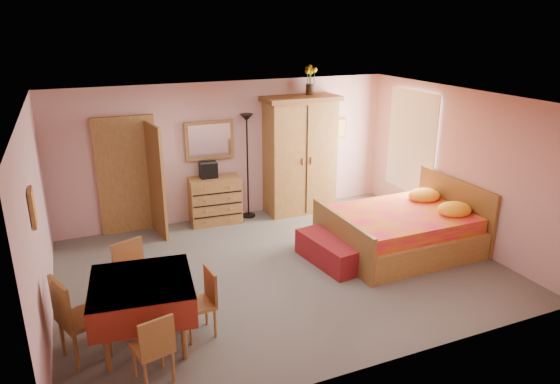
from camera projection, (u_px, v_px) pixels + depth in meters
name	position (u px, v px, depth m)	size (l,w,h in m)	color
floor	(282.00, 269.00, 7.70)	(6.50, 6.50, 0.00)	#635E57
ceiling	(282.00, 100.00, 6.85)	(6.50, 6.50, 0.00)	brown
wall_back	(230.00, 151.00, 9.45)	(6.50, 0.10, 2.60)	#C5908F
wall_front	(378.00, 261.00, 5.10)	(6.50, 0.10, 2.60)	#C5908F
wall_left	(37.00, 223.00, 6.07)	(0.10, 5.00, 2.60)	#C5908F
wall_right	(457.00, 165.00, 8.48)	(0.10, 5.00, 2.60)	#C5908F
doorway	(128.00, 177.00, 8.81)	(1.06, 0.12, 2.15)	#9E6B35
window	(412.00, 142.00, 9.46)	(0.08, 1.40, 1.95)	white
picture_left	(32.00, 208.00, 5.43)	(0.04, 0.32, 0.42)	orange
picture_back	(339.00, 128.00, 10.22)	(0.30, 0.04, 0.40)	#D8BF59
chest_of_drawers	(215.00, 200.00, 9.35)	(0.94, 0.47, 0.89)	#9B6734
wall_mirror	(210.00, 140.00, 9.18)	(0.91, 0.05, 0.72)	white
stereo	(208.00, 170.00, 9.18)	(0.31, 0.23, 0.29)	black
floor_lamp	(248.00, 167.00, 9.47)	(0.26, 0.26, 2.01)	black
wardrobe	(300.00, 155.00, 9.74)	(1.46, 0.75, 2.30)	olive
sunflower_vase	(310.00, 80.00, 9.43)	(0.22, 0.22, 0.55)	gold
bed	(401.00, 219.00, 8.20)	(2.34, 1.84, 1.08)	#E31646
bench	(328.00, 251.00, 7.82)	(0.45, 1.22, 0.41)	maroon
dining_table	(144.00, 312.00, 5.79)	(1.13, 1.13, 0.83)	maroon
chair_south	(152.00, 347.00, 5.19)	(0.37, 0.37, 0.82)	#AA6F39
chair_north	(138.00, 279.00, 6.42)	(0.43, 0.43, 0.95)	#AA6A39
chair_west	(83.00, 317.00, 5.53)	(0.47, 0.47, 1.03)	olive
chair_east	(198.00, 304.00, 5.97)	(0.38, 0.38, 0.83)	#AF753B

